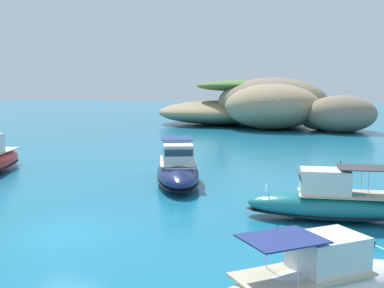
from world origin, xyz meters
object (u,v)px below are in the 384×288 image
at_px(motorboat_white, 318,284).
at_px(motorboat_navy, 178,170).
at_px(motorboat_teal, 332,203).
at_px(channel_buoy, 340,177).
at_px(islet_small, 338,116).
at_px(islet_large, 257,106).

bearing_deg(motorboat_white, motorboat_navy, 126.40).
bearing_deg(motorboat_teal, channel_buoy, 91.67).
xyz_separation_m(islet_small, motorboat_white, (3.53, -54.34, -1.47)).
bearing_deg(islet_small, motorboat_white, -86.28).
xyz_separation_m(motorboat_white, motorboat_navy, (-9.91, 13.45, 0.19)).
height_order(islet_large, motorboat_white, islet_large).
bearing_deg(channel_buoy, motorboat_navy, -156.22).
bearing_deg(motorboat_white, islet_large, 105.33).
relative_size(islet_small, motorboat_white, 1.90).
height_order(islet_large, motorboat_navy, islet_large).
relative_size(motorboat_teal, motorboat_white, 1.30).
xyz_separation_m(motorboat_navy, channel_buoy, (9.27, 4.08, -0.52)).
relative_size(islet_small, motorboat_navy, 1.32).
distance_m(motorboat_teal, motorboat_navy, 10.58).
relative_size(motorboat_white, motorboat_navy, 0.70).
bearing_deg(islet_small, channel_buoy, -85.52).
bearing_deg(motorboat_navy, islet_large, 98.02).
relative_size(motorboat_white, channel_buoy, 4.15).
height_order(motorboat_navy, channel_buoy, motorboat_navy).
height_order(islet_large, islet_small, islet_large).
distance_m(islet_large, motorboat_white, 62.46).
xyz_separation_m(islet_small, motorboat_navy, (-6.38, -40.89, -1.29)).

